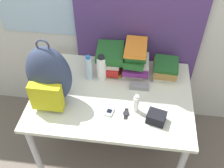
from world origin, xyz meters
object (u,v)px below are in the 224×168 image
object	(u,v)px
backpack	(49,77)
wristwatch	(126,114)
book_stack_right	(165,68)
sunglasses_case	(139,86)
book_stack_center	(136,59)
camera_pouch	(156,117)
sunscreen_bottle	(136,104)
book_stack_left	(111,59)
sports_bottle	(101,68)
water_bottle	(89,68)
cell_phone	(109,112)

from	to	relation	value
backpack	wristwatch	size ratio (longest dim) A/B	5.27
book_stack_right	sunglasses_case	xyz separation A→B (m)	(-0.20, -0.20, -0.04)
book_stack_center	wristwatch	xyz separation A→B (m)	(-0.03, -0.47, -0.13)
camera_pouch	wristwatch	xyz separation A→B (m)	(-0.21, 0.03, -0.03)
book_stack_center	sunscreen_bottle	distance (m)	0.43
backpack	book_stack_center	world-z (taller)	backpack
book_stack_left	book_stack_center	xyz separation A→B (m)	(0.20, -0.00, 0.02)
sports_bottle	sunglasses_case	size ratio (longest dim) A/B	1.52
backpack	water_bottle	bearing A→B (deg)	51.13
wristwatch	cell_phone	bearing A→B (deg)	-179.07
sports_bottle	book_stack_center	bearing A→B (deg)	24.74
water_bottle	wristwatch	bearing A→B (deg)	-45.77
water_bottle	sunglasses_case	bearing A→B (deg)	-9.29
book_stack_center	book_stack_left	bearing A→B (deg)	179.72
book_stack_right	camera_pouch	bearing A→B (deg)	-97.43
sunglasses_case	book_stack_right	bearing A→B (deg)	45.01
book_stack_left	sports_bottle	world-z (taller)	sports_bottle
backpack	sunscreen_bottle	xyz separation A→B (m)	(0.61, -0.02, -0.16)
backpack	book_stack_left	distance (m)	0.57
camera_pouch	wristwatch	size ratio (longest dim) A/B	1.46
water_bottle	book_stack_left	bearing A→B (deg)	39.66
sunscreen_bottle	camera_pouch	distance (m)	0.17
book_stack_right	sunglasses_case	bearing A→B (deg)	-134.99
sports_bottle	book_stack_right	bearing A→B (deg)	13.47
sunscreen_bottle	book_stack_left	bearing A→B (deg)	118.86
backpack	book_stack_center	bearing A→B (deg)	34.77
book_stack_center	camera_pouch	xyz separation A→B (m)	(0.18, -0.51, -0.10)
book_stack_center	cell_phone	size ratio (longest dim) A/B	3.24
camera_pouch	backpack	bearing A→B (deg)	172.37
sports_bottle	camera_pouch	bearing A→B (deg)	-41.07
book_stack_center	water_bottle	distance (m)	0.39
backpack	sunglasses_case	bearing A→B (deg)	18.11
book_stack_left	book_stack_right	world-z (taller)	book_stack_left
water_bottle	wristwatch	size ratio (longest dim) A/B	2.23
backpack	book_stack_right	xyz separation A→B (m)	(0.83, 0.40, -0.17)
wristwatch	book_stack_center	bearing A→B (deg)	86.39
book_stack_right	camera_pouch	world-z (taller)	book_stack_right
camera_pouch	wristwatch	bearing A→B (deg)	170.84
water_bottle	sports_bottle	xyz separation A→B (m)	(0.10, 0.01, 0.00)
cell_phone	sunglasses_case	world-z (taller)	sunglasses_case
water_bottle	cell_phone	xyz separation A→B (m)	(0.21, -0.34, -0.10)
book_stack_center	sports_bottle	bearing A→B (deg)	-155.26
camera_pouch	sunscreen_bottle	bearing A→B (deg)	152.16
backpack	camera_pouch	distance (m)	0.79
sports_bottle	sunscreen_bottle	xyz separation A→B (m)	(0.30, -0.31, -0.04)
sunglasses_case	wristwatch	world-z (taller)	sunglasses_case
sports_bottle	sunglasses_case	distance (m)	0.33
cell_phone	wristwatch	xyz separation A→B (m)	(0.12, 0.00, -0.00)
sunscreen_bottle	sunglasses_case	distance (m)	0.24
book_stack_right	sports_bottle	xyz separation A→B (m)	(-0.51, -0.12, 0.05)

